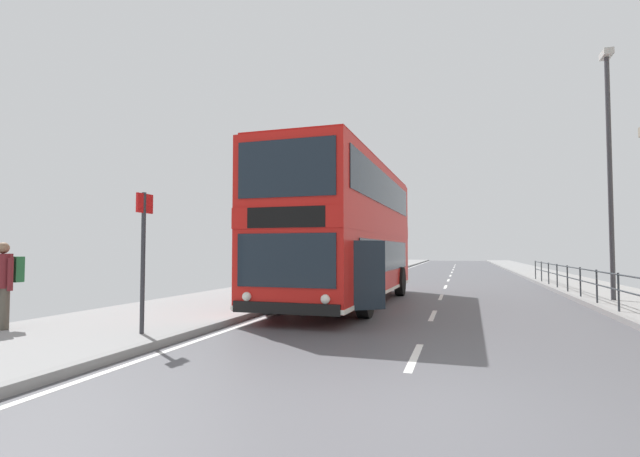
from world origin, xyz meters
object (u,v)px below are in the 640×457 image
Objects in this scene: pedestrian_with_backpack at (4,279)px; double_decker_bus_main at (346,231)px; bus_stop_sign_near at (143,246)px; street_lamp_far_side at (609,154)px.

double_decker_bus_main is at bearing 55.34° from pedestrian_with_backpack.
double_decker_bus_main is 7.23m from bus_stop_sign_near.
double_decker_bus_main is 6.10× the size of pedestrian_with_backpack.
bus_stop_sign_near is at bearing -138.13° from street_lamp_far_side.
bus_stop_sign_near is (-2.17, -6.88, -0.51)m from double_decker_bus_main.
street_lamp_far_side reaches higher than double_decker_bus_main.
pedestrian_with_backpack is at bearing -124.66° from double_decker_bus_main.
pedestrian_with_backpack is 0.65× the size of bus_stop_sign_near.
street_lamp_far_side is (10.03, 8.99, 2.89)m from bus_stop_sign_near.
double_decker_bus_main is at bearing -164.99° from street_lamp_far_side.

